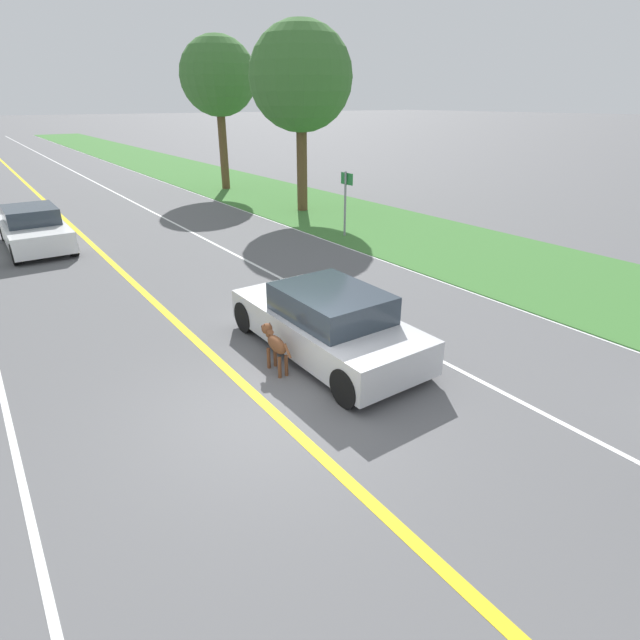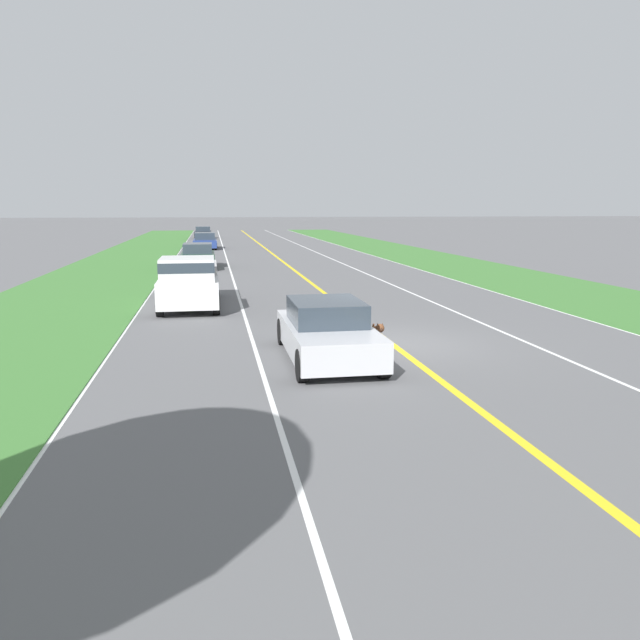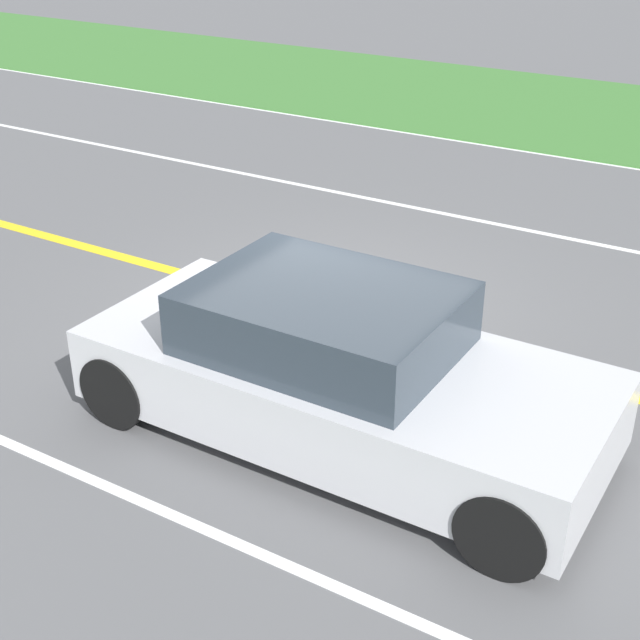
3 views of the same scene
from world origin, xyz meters
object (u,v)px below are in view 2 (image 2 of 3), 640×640
object	(u,v)px
ego_car	(327,332)
car_trailing_far	(203,233)
dog	(377,334)
car_trailing_mid	(205,241)
pickup_truck	(189,280)
car_trailing_near	(198,257)

from	to	relation	value
ego_car	car_trailing_far	size ratio (longest dim) A/B	0.97
dog	car_trailing_mid	world-z (taller)	car_trailing_mid
car_trailing_mid	car_trailing_far	distance (m)	17.64
dog	pickup_truck	size ratio (longest dim) A/B	0.20
dog	car_trailing_mid	bearing A→B (deg)	-81.59
ego_car	car_trailing_mid	size ratio (longest dim) A/B	0.96
car_trailing_far	car_trailing_near	bearing A→B (deg)	90.14
pickup_truck	car_trailing_far	xyz separation A→B (m)	(0.08, -48.84, -0.31)
ego_car	car_trailing_mid	world-z (taller)	ego_car
ego_car	dog	size ratio (longest dim) A/B	4.11
dog	pickup_truck	bearing A→B (deg)	-59.02
car_trailing_mid	ego_car	bearing A→B (deg)	94.45
ego_car	car_trailing_near	world-z (taller)	car_trailing_near
car_trailing_near	car_trailing_far	bearing A→B (deg)	-89.86
ego_car	dog	world-z (taller)	ego_car
pickup_truck	car_trailing_near	bearing A→B (deg)	-90.03
dog	car_trailing_near	size ratio (longest dim) A/B	0.23
car_trailing_near	car_trailing_mid	world-z (taller)	car_trailing_near
ego_car	pickup_truck	xyz separation A→B (m)	(3.36, -8.34, 0.30)
car_trailing_near	car_trailing_far	distance (m)	34.41
pickup_truck	car_trailing_far	world-z (taller)	pickup_truck
ego_car	dog	xyz separation A→B (m)	(-1.19, -0.04, -0.09)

